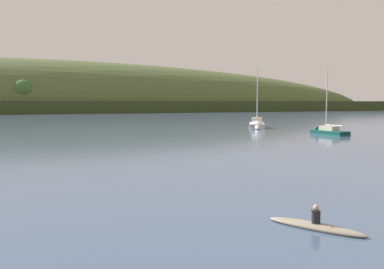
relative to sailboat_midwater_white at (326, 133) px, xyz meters
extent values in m
cube|color=#35401E|center=(-22.30, 151.65, 2.36)|extent=(555.19, 61.55, 5.24)
ellipsoid|color=#4C5B33|center=(-40.75, 173.28, -0.26)|extent=(444.20, 78.70, 52.68)
sphere|color=#38602D|center=(-39.09, 141.23, 8.72)|extent=(10.71, 10.71, 10.71)
cube|color=#0F564C|center=(0.04, -0.75, -0.15)|extent=(2.33, 5.92, 1.06)
cone|color=#0F564C|center=(-0.11, 2.16, -0.15)|extent=(2.02, 1.56, 1.95)
cube|color=black|center=(0.04, -0.75, 0.09)|extent=(2.35, 5.92, 0.13)
cube|color=#BCB299|center=(0.03, -0.60, 0.69)|extent=(1.51, 2.69, 0.63)
cylinder|color=silver|center=(0.00, -0.02, 5.20)|extent=(0.14, 0.14, 9.65)
cylinder|color=silver|center=(0.08, -1.55, 1.16)|extent=(0.27, 3.06, 0.11)
cube|color=white|center=(-1.09, 16.87, -0.06)|extent=(6.14, 7.87, 1.39)
cone|color=white|center=(-3.04, 13.60, -0.06)|extent=(3.12, 2.92, 2.50)
cube|color=maroon|center=(-1.09, 16.87, 0.23)|extent=(6.17, 7.88, 0.18)
cube|color=#BCB299|center=(-1.18, 16.71, 1.12)|extent=(3.28, 3.85, 0.97)
cylinder|color=silver|center=(-1.57, 16.05, 5.64)|extent=(0.18, 0.18, 10.00)
cylinder|color=silver|center=(-0.55, 17.77, 1.76)|extent=(2.18, 3.50, 0.15)
ellipsoid|color=gray|center=(-31.17, -34.52, -0.19)|extent=(2.46, 3.59, 0.30)
cylinder|color=black|center=(-31.17, -34.52, 0.15)|extent=(0.44, 0.44, 0.55)
sphere|color=tan|center=(-31.17, -34.52, 0.54)|extent=(0.22, 0.22, 0.22)
cylinder|color=olive|center=(-30.93, -34.27, 0.07)|extent=(1.11, 0.64, 0.89)
camera|label=1|loc=(-41.24, -46.19, 4.45)|focal=37.74mm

